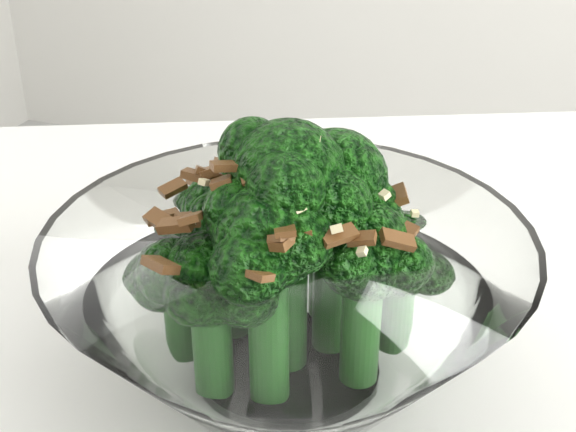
% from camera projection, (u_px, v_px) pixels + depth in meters
% --- Properties ---
extents(broccoli_dish, '(0.24, 0.24, 0.15)m').
position_uv_depth(broccoli_dish, '(288.00, 292.00, 0.41)').
color(broccoli_dish, white).
rests_on(broccoli_dish, table).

